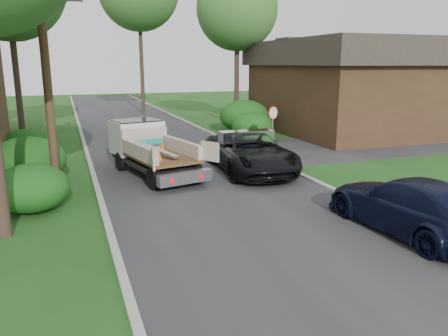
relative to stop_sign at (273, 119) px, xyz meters
name	(u,v)px	position (x,y,z in m)	size (l,w,h in m)	color
ground	(249,219)	(-5.20, -9.00, -1.78)	(120.00, 120.00, 0.00)	#1C4012
road	(172,155)	(-5.20, 1.00, -1.77)	(8.00, 90.00, 0.02)	#28282B
side_street	(377,144)	(6.80, 0.00, -1.77)	(16.00, 7.00, 0.02)	#28282B
curb_left	(89,160)	(-9.30, 1.00, -1.72)	(0.20, 90.00, 0.12)	#9E9E99
curb_right	(246,149)	(-1.10, 1.00, -1.72)	(0.20, 90.00, 0.12)	#9E9E99
stop_sign	(273,119)	(0.00, 0.00, 0.00)	(0.71, 0.32, 2.48)	slate
utility_pole	(44,46)	(-10.68, -4.02, 3.40)	(2.42, 1.25, 10.00)	#382619
house_right	(344,85)	(7.80, 5.00, 1.38)	(9.72, 12.96, 6.20)	#3B2718
hedge_left_a	(31,188)	(-11.40, -6.00, -1.01)	(2.34, 2.34, 1.53)	#104912
hedge_left_b	(28,161)	(-11.70, -2.50, -0.84)	(2.86, 2.86, 1.87)	#104912
hedge_left_c	(26,148)	(-12.00, 1.00, -0.93)	(2.60, 2.60, 1.70)	#104912
hedge_right_a	(252,126)	(0.60, 4.00, -0.93)	(2.60, 2.60, 1.70)	#104912
hedge_right_b	(244,116)	(1.30, 7.00, -0.67)	(3.38, 3.38, 2.21)	#104912
tree_right_far	(237,10)	(2.30, 11.00, 6.70)	(6.00, 6.00, 11.50)	#2D2119
flatbed_truck	(146,145)	(-7.03, -2.02, -0.60)	(3.55, 6.07, 2.16)	black
black_pickup	(250,152)	(-2.77, -3.43, -0.93)	(2.82, 6.12, 1.70)	black
navy_suv	(411,205)	(-1.40, -11.50, -1.00)	(2.18, 5.36, 1.56)	black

